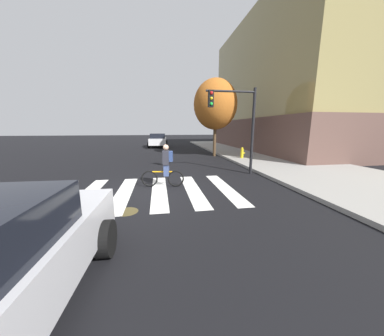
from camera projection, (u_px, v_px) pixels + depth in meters
ground_plane at (146, 192)px, 7.43m from camera, size 120.00×120.00×0.00m
sidewalk at (350, 180)px, 8.81m from camera, size 6.50×50.00×0.15m
crosswalk_stripes at (142, 192)px, 7.40m from camera, size 6.90×4.07×0.01m
manhole_cover at (127, 212)px, 5.67m from camera, size 0.64×0.64×0.01m
sedan_mid at (158, 140)px, 24.63m from camera, size 2.42×4.87×1.66m
cyclist at (165, 166)px, 7.94m from camera, size 1.70×0.39×1.69m
traffic_light_near at (237, 116)px, 9.67m from camera, size 2.47×0.28×4.20m
fire_hydrant at (242, 153)px, 14.68m from camera, size 0.33×0.22×0.78m
street_tree_near at (215, 105)px, 16.03m from camera, size 3.45×3.45×6.14m
corner_building at (318, 88)px, 21.24m from camera, size 16.71×19.35×12.90m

